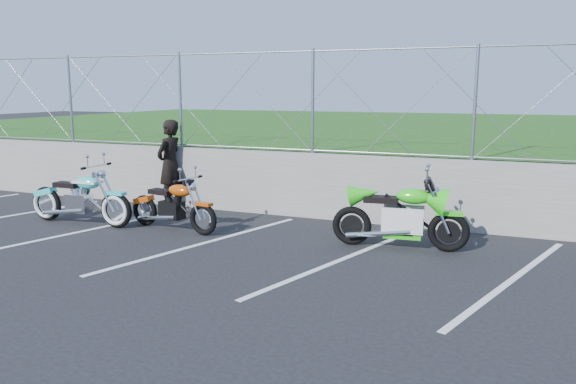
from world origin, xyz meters
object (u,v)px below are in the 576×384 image
at_px(cruiser_turquoise, 81,200).
at_px(naked_orange, 174,208).
at_px(person_standing, 170,164).
at_px(sportbike_green, 401,219).

bearing_deg(cruiser_turquoise, naked_orange, 6.92).
relative_size(cruiser_turquoise, person_standing, 1.22).
bearing_deg(person_standing, sportbike_green, 81.50).
height_order(cruiser_turquoise, person_standing, person_standing).
height_order(cruiser_turquoise, sportbike_green, cruiser_turquoise).
relative_size(naked_orange, sportbike_green, 0.91).
distance_m(sportbike_green, person_standing, 5.39).
xyz_separation_m(cruiser_turquoise, naked_orange, (1.89, 0.25, -0.04)).
bearing_deg(naked_orange, sportbike_green, 14.35).
bearing_deg(person_standing, naked_orange, 40.60).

